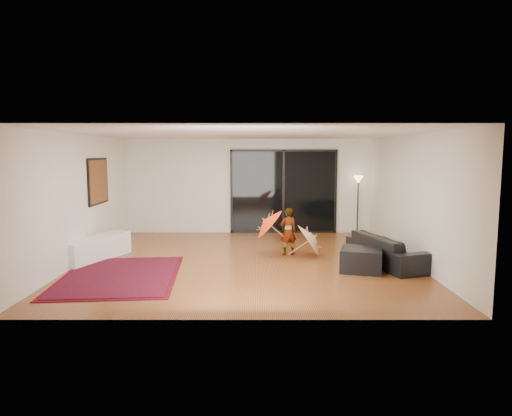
{
  "coord_description": "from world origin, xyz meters",
  "views": [
    {
      "loc": [
        0.22,
        -9.61,
        2.32
      ],
      "look_at": [
        0.21,
        0.35,
        1.1
      ],
      "focal_mm": 32.0,
      "sensor_mm": 36.0,
      "label": 1
    }
  ],
  "objects_px": {
    "media_console": "(97,248)",
    "child": "(288,232)",
    "sofa": "(388,250)",
    "ottoman": "(361,260)"
  },
  "relations": [
    {
      "from": "sofa",
      "to": "ottoman",
      "type": "relative_size",
      "value": 2.71
    },
    {
      "from": "sofa",
      "to": "ottoman",
      "type": "height_order",
      "value": "sofa"
    },
    {
      "from": "media_console",
      "to": "child",
      "type": "bearing_deg",
      "value": 27.06
    },
    {
      "from": "sofa",
      "to": "child",
      "type": "distance_m",
      "value": 2.21
    },
    {
      "from": "media_console",
      "to": "ottoman",
      "type": "distance_m",
      "value": 5.61
    },
    {
      "from": "child",
      "to": "ottoman",
      "type": "bearing_deg",
      "value": 115.94
    },
    {
      "from": "media_console",
      "to": "ottoman",
      "type": "bearing_deg",
      "value": 11.29
    },
    {
      "from": "media_console",
      "to": "ottoman",
      "type": "xyz_separation_m",
      "value": [
        5.53,
        -0.94,
        -0.03
      ]
    },
    {
      "from": "media_console",
      "to": "ottoman",
      "type": "relative_size",
      "value": 2.32
    },
    {
      "from": "sofa",
      "to": "ottoman",
      "type": "xyz_separation_m",
      "value": [
        -0.67,
        -0.51,
        -0.09
      ]
    }
  ]
}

